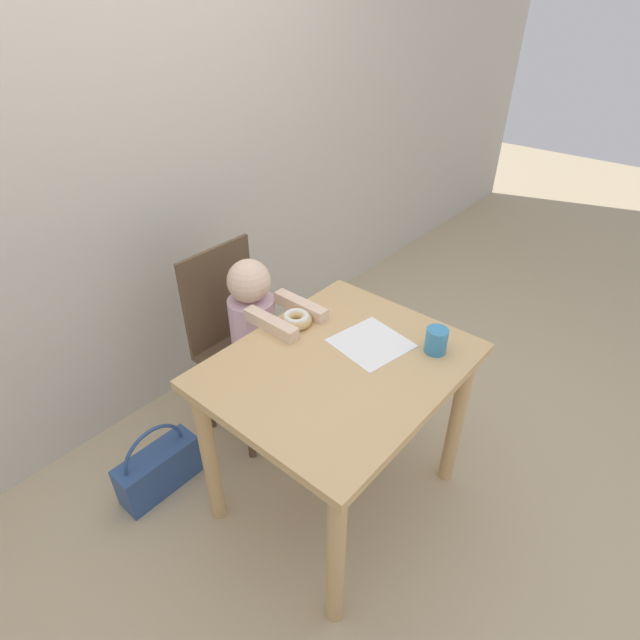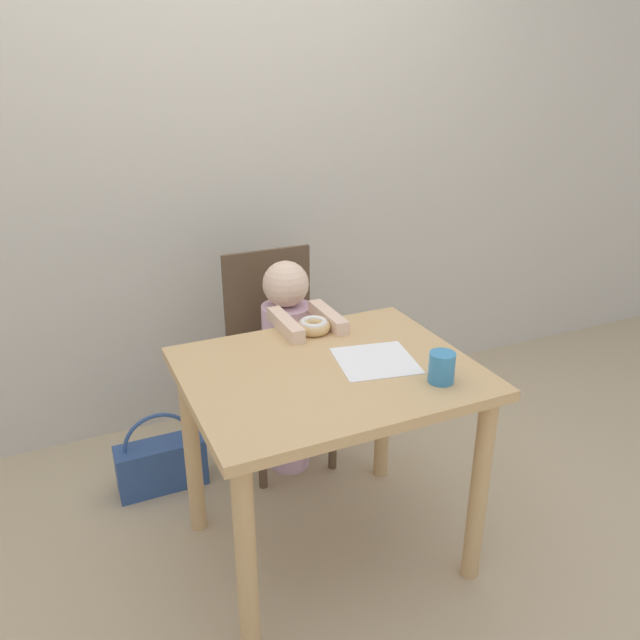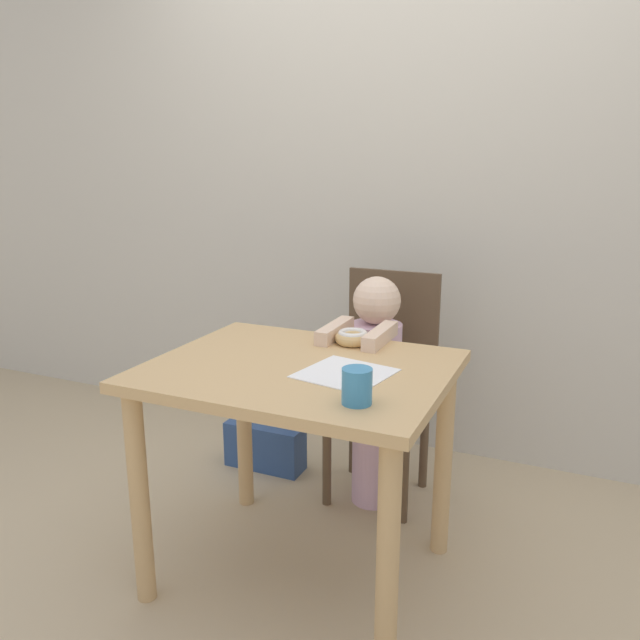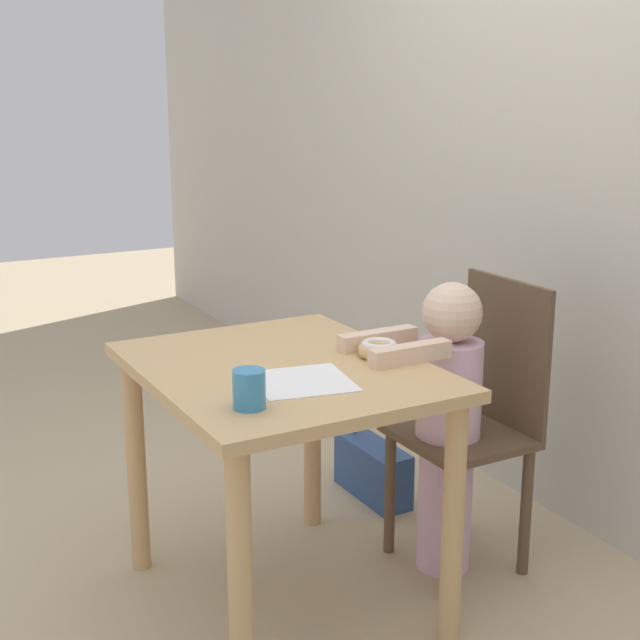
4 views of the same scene
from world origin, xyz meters
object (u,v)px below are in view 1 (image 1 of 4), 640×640
Objects in this scene: child_figure at (256,348)px; cup at (436,341)px; handbag at (159,468)px; chair at (239,343)px; donut at (296,319)px.

child_figure is 9.72× the size of cup.
handbag is at bearing 131.80° from cup.
chair is 0.99× the size of child_figure.
donut is at bearing -89.29° from child_figure.
child_figure is at bearing 105.31° from cup.
handbag is (-0.54, -0.04, -0.36)m from chair.
cup is at bearing -67.93° from donut.
handbag is (-0.54, 0.33, -0.65)m from donut.
cup is at bearing -48.20° from handbag.
donut is 0.54m from cup.
donut is at bearing -31.53° from handbag.
cup is (0.20, -0.50, 0.02)m from donut.
handbag is at bearing 148.47° from donut.
cup is (0.21, -0.87, 0.32)m from chair.
donut is at bearing -89.51° from chair.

